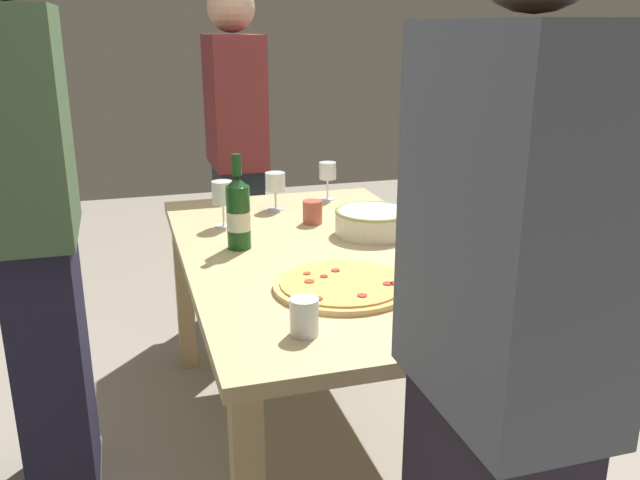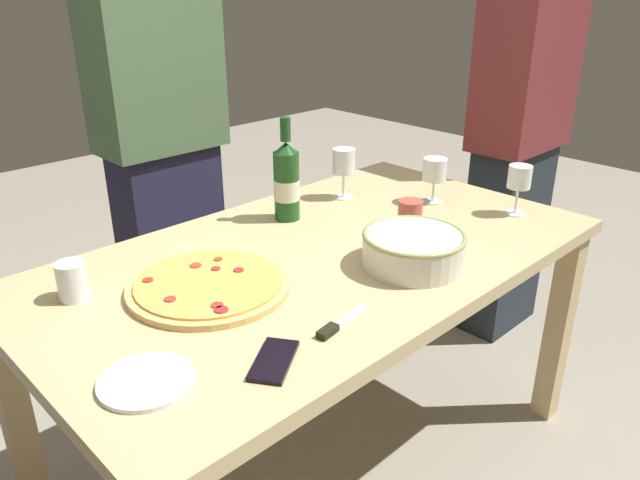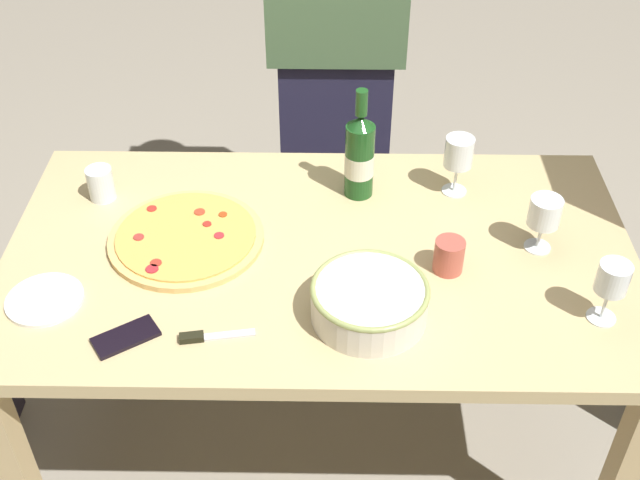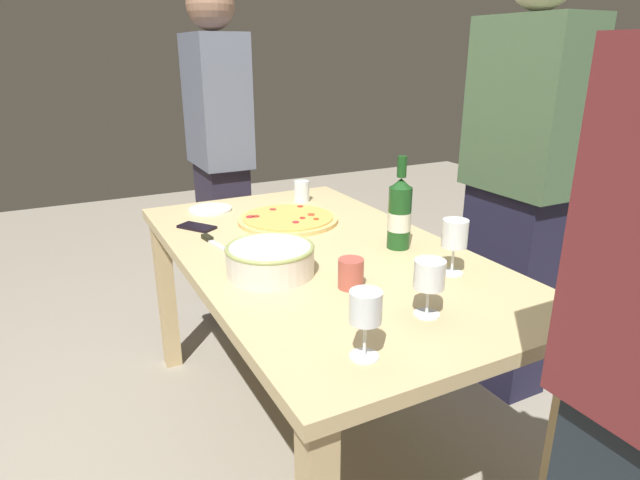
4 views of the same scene
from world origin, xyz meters
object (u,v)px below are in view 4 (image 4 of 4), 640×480
at_px(cell_phone, 197,227).
at_px(wine_glass_far_left, 429,277).
at_px(wine_bottle, 400,213).
at_px(pizza_knife, 211,241).
at_px(serving_bowl, 270,259).
at_px(wine_glass_by_bottle, 366,309).
at_px(dining_table, 320,275).
at_px(cup_ceramic, 351,273).
at_px(cup_amber, 302,191).
at_px(person_guest_right, 518,183).
at_px(person_guest_left, 220,158).
at_px(side_plate, 210,209).
at_px(pizza, 288,219).
at_px(wine_glass_near_pizza, 455,236).

bearing_deg(cell_phone, wine_glass_far_left, 74.77).
height_order(wine_bottle, wine_glass_far_left, wine_bottle).
height_order(cell_phone, pizza_knife, pizza_knife).
xyz_separation_m(serving_bowl, wine_glass_by_bottle, (0.54, 0.00, 0.07)).
relative_size(dining_table, cup_ceramic, 18.33).
xyz_separation_m(cup_amber, person_guest_right, (0.64, 0.65, 0.10)).
height_order(wine_glass_far_left, person_guest_left, person_guest_left).
height_order(dining_table, wine_glass_by_bottle, wine_glass_by_bottle).
xyz_separation_m(serving_bowl, cup_amber, (-0.72, 0.45, -0.00)).
bearing_deg(cup_ceramic, pizza_knife, -156.74).
height_order(cup_ceramic, side_plate, cup_ceramic).
bearing_deg(cell_phone, serving_bowl, 64.31).
bearing_deg(wine_glass_far_left, cup_amber, 170.36).
bearing_deg(side_plate, person_guest_right, 57.21).
xyz_separation_m(serving_bowl, wine_bottle, (-0.01, 0.48, 0.07)).
bearing_deg(pizza, side_plate, -142.86).
distance_m(wine_glass_near_pizza, person_guest_right, 0.69).
bearing_deg(person_guest_left, wine_glass_near_pizza, 10.11).
bearing_deg(pizza, pizza_knife, -74.46).
relative_size(wine_glass_by_bottle, cup_ceramic, 1.84).
distance_m(cup_amber, pizza_knife, 0.63).
bearing_deg(dining_table, cup_ceramic, -11.60).
bearing_deg(pizza_knife, cup_amber, 123.71).
relative_size(wine_glass_by_bottle, cup_amber, 1.72).
height_order(dining_table, person_guest_right, person_guest_right).
bearing_deg(dining_table, wine_glass_by_bottle, -19.31).
bearing_deg(wine_glass_near_pizza, wine_glass_by_bottle, -60.13).
distance_m(pizza, person_guest_left, 0.79).
distance_m(wine_glass_by_bottle, wine_glass_far_left, 0.27).
relative_size(dining_table, person_guest_right, 0.91).
relative_size(dining_table, cell_phone, 11.11).
bearing_deg(dining_table, cell_phone, -144.21).
bearing_deg(pizza, serving_bowl, -30.06).
distance_m(pizza, cup_amber, 0.32).
relative_size(side_plate, person_guest_right, 0.10).
xyz_separation_m(serving_bowl, person_guest_right, (-0.08, 1.10, 0.10)).
relative_size(cell_phone, person_guest_right, 0.08).
xyz_separation_m(wine_glass_near_pizza, wine_glass_by_bottle, (0.28, -0.49, -0.00)).
distance_m(dining_table, wine_bottle, 0.35).
relative_size(wine_glass_by_bottle, wine_glass_far_left, 1.06).
height_order(cup_amber, cup_ceramic, cup_amber).
xyz_separation_m(wine_glass_by_bottle, cup_amber, (-1.25, 0.45, -0.07)).
distance_m(dining_table, wine_glass_by_bottle, 0.72).
bearing_deg(wine_bottle, cell_phone, -133.44).
height_order(dining_table, wine_glass_far_left, wine_glass_far_left).
bearing_deg(pizza_knife, serving_bowl, 11.77).
height_order(serving_bowl, cup_amber, cup_amber).
distance_m(wine_glass_by_bottle, cup_amber, 1.33).
height_order(wine_glass_by_bottle, cup_amber, wine_glass_by_bottle).
height_order(cup_ceramic, person_guest_left, person_guest_left).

